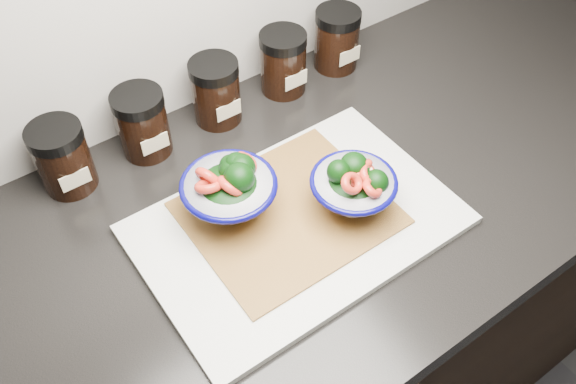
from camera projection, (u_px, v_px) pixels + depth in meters
cabinet at (320, 334)px, 1.29m from camera, size 3.43×0.58×0.86m
countertop at (331, 196)px, 0.96m from camera, size 3.50×0.60×0.04m
cutting_board at (297, 224)px, 0.89m from camera, size 0.45×0.30×0.01m
bamboo_mat at (288, 213)px, 0.89m from camera, size 0.28×0.24×0.00m
bowl_left at (230, 190)px, 0.86m from camera, size 0.14×0.14×0.10m
bowl_right at (354, 187)px, 0.87m from camera, size 0.13×0.13×0.10m
spice_jar_a at (63, 158)px, 0.90m from camera, size 0.08×0.08×0.11m
spice_jar_b at (142, 123)px, 0.95m from camera, size 0.08×0.08×0.11m
spice_jar_c at (216, 91)px, 1.01m from camera, size 0.08×0.08×0.11m
spice_jar_d at (283, 62)px, 1.06m from camera, size 0.08×0.08×0.11m
spice_jar_e at (337, 39)px, 1.10m from camera, size 0.08×0.08×0.11m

